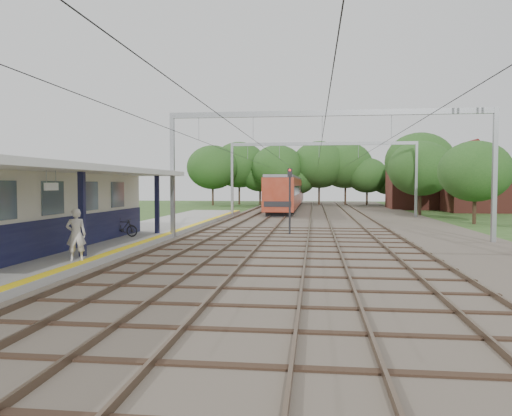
{
  "coord_description": "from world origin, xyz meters",
  "views": [
    {
      "loc": [
        2.84,
        -11.89,
        3.07
      ],
      "look_at": [
        -0.81,
        18.97,
        1.6
      ],
      "focal_mm": 35.0,
      "sensor_mm": 36.0,
      "label": 1
    }
  ],
  "objects_px": {
    "bicycle": "(123,228)",
    "person": "(76,235)",
    "signal_post": "(290,195)",
    "train": "(288,192)"
  },
  "relations": [
    {
      "from": "bicycle",
      "to": "person",
      "type": "bearing_deg",
      "value": -165.06
    },
    {
      "from": "person",
      "to": "bicycle",
      "type": "distance_m",
      "value": 8.23
    },
    {
      "from": "train",
      "to": "signal_post",
      "type": "height_order",
      "value": "signal_post"
    },
    {
      "from": "bicycle",
      "to": "signal_post",
      "type": "relative_size",
      "value": 0.4
    },
    {
      "from": "train",
      "to": "signal_post",
      "type": "relative_size",
      "value": 9.15
    },
    {
      "from": "person",
      "to": "signal_post",
      "type": "relative_size",
      "value": 0.47
    },
    {
      "from": "bicycle",
      "to": "signal_post",
      "type": "height_order",
      "value": "signal_post"
    },
    {
      "from": "person",
      "to": "train",
      "type": "distance_m",
      "value": 46.61
    },
    {
      "from": "train",
      "to": "signal_post",
      "type": "distance_m",
      "value": 33.42
    },
    {
      "from": "person",
      "to": "bicycle",
      "type": "height_order",
      "value": "person"
    }
  ]
}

